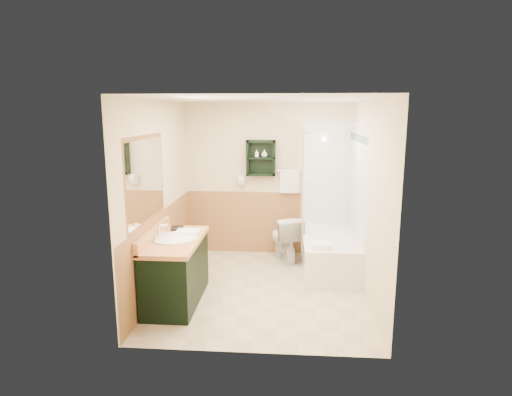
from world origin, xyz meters
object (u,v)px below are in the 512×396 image
Objects in this scene: vanity at (176,271)px; vanity_book at (171,221)px; toilet at (285,239)px; soap_bottle_b at (264,154)px; wall_shelf at (261,158)px; hair_dryer at (242,180)px; bathtub at (329,253)px; soap_bottle_a at (257,155)px.

vanity_book is (-0.17, 0.43, 0.50)m from vanity.
toilet is at bearing 50.31° from vanity.
vanity_book reaches higher than toilet.
vanity_book is at bearing -128.43° from soap_bottle_b.
hair_dryer is (-0.30, 0.02, -0.35)m from wall_shelf.
soap_bottle_b is (0.06, -0.01, 0.06)m from wall_shelf.
hair_dryer is 1.14m from toilet.
toilet is 3.35× the size of vanity_book.
toilet is at bearing 151.75° from bathtub.
soap_bottle_a is (-0.06, -0.01, 0.04)m from wall_shelf.
wall_shelf is 0.08m from soap_bottle_b.
vanity_book is at bearing -126.91° from wall_shelf.
wall_shelf reaches higher than hair_dryer.
wall_shelf is 2.35m from vanity.
vanity is 2.01m from toilet.
hair_dryer is 0.54m from soap_bottle_b.
soap_bottle_b reaches higher than hair_dryer.
wall_shelf is 0.46m from hair_dryer.
vanity is 0.82× the size of bathtub.
wall_shelf is 2.58× the size of vanity_book.
soap_bottle_b is at bearing -61.14° from toilet.
bathtub is at bearing -31.93° from wall_shelf.
toilet is at bearing -25.05° from hair_dryer.
vanity is 2.27m from bathtub.
hair_dryer is at bearing -44.93° from toilet.
vanity is 1.72× the size of toilet.
wall_shelf is 0.08m from soap_bottle_a.
hair_dryer is 0.34× the size of toilet.
toilet is (-0.64, 0.34, 0.10)m from bathtub.
soap_bottle_b is (-0.33, 0.29, 1.26)m from toilet.
hair_dryer is 1.76m from bathtub.
soap_bottle_a is 0.12m from soap_bottle_b.
wall_shelf reaches higher than vanity_book.
vanity reaches higher than toilet.
soap_bottle_a reaches higher than bathtub.
wall_shelf is 0.77× the size of toilet.
vanity is (-0.59, -1.87, -0.81)m from hair_dryer.
hair_dryer is 2.12m from vanity.
vanity_book is 1.93m from soap_bottle_b.
bathtub is at bearing 131.87° from toilet.
soap_bottle_b reaches higher than toilet.
soap_bottle_a is (0.83, 1.84, 1.20)m from vanity.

